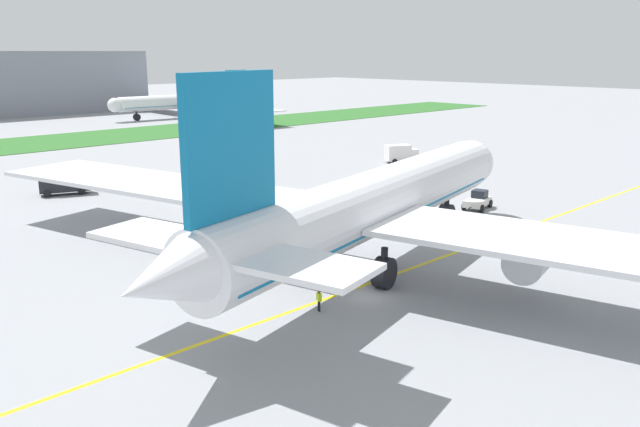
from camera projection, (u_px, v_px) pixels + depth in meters
name	position (u px, v px, depth m)	size (l,w,h in m)	color
ground_plane	(369.00, 295.00, 49.30)	(600.00, 600.00, 0.00)	gray
apron_taxi_line	(353.00, 289.00, 50.52)	(280.00, 0.36, 0.01)	yellow
airliner_foreground	(370.00, 205.00, 53.12)	(50.97, 81.96, 16.87)	white
pushback_tug	(478.00, 200.00, 76.27)	(6.21, 3.29, 2.11)	white
ground_crew_wingwalker_port	(319.00, 298.00, 46.01)	(0.35, 0.54, 1.61)	black
ground_crew_marshaller_front	(280.00, 236.00, 61.45)	(0.51, 0.40, 1.59)	black
ground_crew_wingwalker_starboard	(526.00, 258.00, 54.82)	(0.46, 0.49, 1.65)	black
service_truck_baggage_loader	(401.00, 153.00, 107.46)	(5.75, 4.28, 2.98)	white
service_truck_fuel_bowser	(241.00, 165.00, 95.80)	(5.14, 2.82, 3.20)	black
service_truck_catering_van	(65.00, 183.00, 83.71)	(6.48, 4.08, 2.61)	black
parked_airliner_far_centre	(189.00, 101.00, 181.93)	(46.43, 75.50, 12.65)	white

